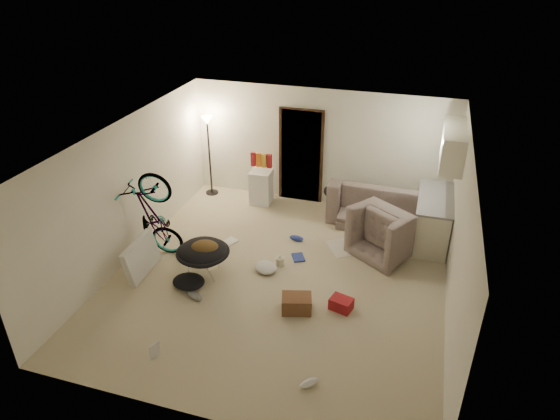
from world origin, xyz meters
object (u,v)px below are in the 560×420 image
(kitchen_counter, at_px, (433,220))
(juicer, at_px, (280,261))
(floor_lamp, at_px, (208,139))
(tv_box, at_px, (141,257))
(bicycle, at_px, (156,234))
(saucer_chair, at_px, (203,256))
(drink_case_b, at_px, (341,304))
(armchair, at_px, (392,234))
(mini_fridge, at_px, (261,187))
(sofa, at_px, (383,208))
(drink_case_a, at_px, (297,303))

(kitchen_counter, bearing_deg, juicer, -146.80)
(floor_lamp, xyz_separation_m, tv_box, (0.10, -3.19, -1.00))
(bicycle, xyz_separation_m, saucer_chair, (1.06, -0.31, -0.08))
(tv_box, relative_size, drink_case_b, 2.77)
(armchair, distance_m, saucer_chair, 3.44)
(mini_fridge, bearing_deg, bicycle, -116.39)
(kitchen_counter, xyz_separation_m, bicycle, (-4.73, -1.99, 0.02))
(floor_lamp, bearing_deg, mini_fridge, -4.65)
(sofa, bearing_deg, bicycle, 34.51)
(tv_box, xyz_separation_m, drink_case_b, (3.48, 0.02, -0.21))
(sofa, relative_size, juicer, 10.25)
(saucer_chair, relative_size, juicer, 4.32)
(armchair, bearing_deg, tv_box, 60.17)
(tv_box, xyz_separation_m, drink_case_a, (2.82, -0.21, -0.18))
(floor_lamp, xyz_separation_m, armchair, (4.14, -1.24, -0.96))
(armchair, distance_m, tv_box, 4.48)
(tv_box, bearing_deg, drink_case_a, -6.78)
(drink_case_a, bearing_deg, drink_case_b, 4.23)
(mini_fridge, xyz_separation_m, juicer, (1.09, -2.19, -0.29))
(saucer_chair, bearing_deg, kitchen_counter, 32.12)
(bicycle, bearing_deg, mini_fridge, -27.18)
(kitchen_counter, relative_size, juicer, 7.14)
(armchair, bearing_deg, saucer_chair, 64.36)
(kitchen_counter, relative_size, bicycle, 0.85)
(saucer_chair, bearing_deg, armchair, 29.92)
(floor_lamp, relative_size, tv_box, 1.95)
(floor_lamp, distance_m, drink_case_a, 4.64)
(bicycle, relative_size, drink_case_b, 5.26)
(bicycle, xyz_separation_m, tv_box, (0.00, -0.54, -0.16))
(drink_case_b, bearing_deg, juicer, 160.60)
(floor_lamp, height_order, saucer_chair, floor_lamp)
(saucer_chair, bearing_deg, bicycle, 163.67)
(juicer, bearing_deg, mini_fridge, 116.47)
(kitchen_counter, height_order, juicer, kitchen_counter)
(sofa, relative_size, drink_case_b, 6.42)
(saucer_chair, height_order, drink_case_b, saucer_chair)
(kitchen_counter, distance_m, bicycle, 5.13)
(mini_fridge, height_order, drink_case_a, mini_fridge)
(kitchen_counter, bearing_deg, saucer_chair, -147.88)
(floor_lamp, height_order, kitchen_counter, floor_lamp)
(sofa, height_order, juicer, sofa)
(drink_case_a, bearing_deg, mini_fridge, 101.70)
(armchair, distance_m, bicycle, 4.28)
(armchair, xyz_separation_m, mini_fridge, (-2.91, 1.14, 0.03))
(juicer, bearing_deg, sofa, 53.75)
(saucer_chair, relative_size, drink_case_b, 2.70)
(mini_fridge, height_order, juicer, mini_fridge)
(juicer, bearing_deg, armchair, 30.06)
(drink_case_a, distance_m, juicer, 1.26)
(tv_box, distance_m, drink_case_a, 2.84)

